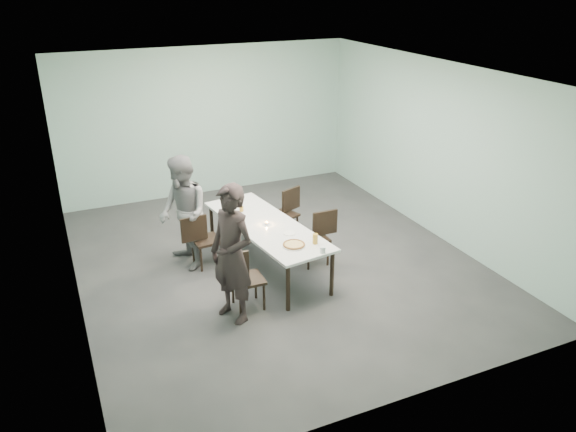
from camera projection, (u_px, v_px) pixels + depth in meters
name	position (u px, v px, depth m)	size (l,w,h in m)	color
ground	(276.00, 261.00, 9.07)	(7.00, 7.00, 0.00)	#333335
room_shell	(274.00, 140.00, 8.26)	(6.02, 7.02, 3.01)	#95BBB3
table	(266.00, 227.00, 8.62)	(1.25, 2.70, 0.75)	white
chair_near_left	(242.00, 276.00, 7.63)	(0.62, 0.43, 0.87)	black
chair_far_left	(201.00, 237.00, 8.75)	(0.63, 0.46, 0.87)	black
chair_near_right	(318.00, 234.00, 8.87)	(0.61, 0.42, 0.87)	black
chair_far_right	(287.00, 210.00, 9.74)	(0.65, 0.55, 0.87)	black
diner_near	(232.00, 254.00, 7.24)	(0.69, 0.46, 1.90)	black
diner_far	(183.00, 213.00, 8.61)	(0.87, 0.68, 1.80)	slate
pizza	(294.00, 245.00, 7.91)	(0.34, 0.34, 0.04)	white
side_plate	(289.00, 233.00, 8.28)	(0.18, 0.18, 0.01)	white
beer_glass	(315.00, 239.00, 7.95)	(0.08, 0.08, 0.15)	#B88528
water_tumbler	(323.00, 250.00, 7.71)	(0.08, 0.08, 0.09)	silver
tealight	(266.00, 224.00, 8.57)	(0.06, 0.06, 0.05)	silver
amber_tumbler	(241.00, 209.00, 9.04)	(0.07, 0.07, 0.08)	#B88528
menu	(232.00, 206.00, 9.23)	(0.30, 0.22, 0.01)	silver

